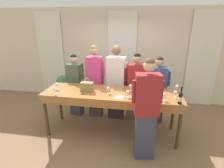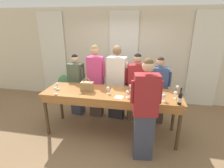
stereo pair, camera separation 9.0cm
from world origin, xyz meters
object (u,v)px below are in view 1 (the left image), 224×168
wine_glass_front_left (108,89)px  guest_pink_top (95,81)px  wine_glass_back_right (156,95)px  wine_glass_near_host (175,93)px  wine_glass_center_mid (128,92)px  tasting_bar (111,96)px  wine_bottle (180,98)px  host_pouring (146,111)px  wine_glass_front_mid (164,96)px  wine_glass_center_right (148,91)px  guest_striped_shirt (136,88)px  guest_navy_coat (157,90)px  wine_glass_front_right (55,89)px  wine_glass_back_mid (131,86)px  wine_glass_back_left (57,85)px  guest_cream_sweater (116,83)px  potted_plant (63,86)px  wine_glass_by_bottle (177,87)px  wine_glass_center_left (136,91)px  guest_olive_jacket (76,85)px

wine_glass_front_left → guest_pink_top: guest_pink_top is taller
wine_glass_back_right → wine_glass_near_host: (0.37, 0.19, -0.00)m
guest_pink_top → wine_glass_center_mid: bearing=-45.1°
wine_glass_center_mid → tasting_bar: bearing=153.2°
wine_bottle → host_pouring: host_pouring is taller
wine_glass_front_mid → wine_glass_center_right: 0.35m
guest_striped_shirt → guest_navy_coat: (0.52, 0.00, -0.03)m
wine_glass_front_left → guest_pink_top: 0.92m
wine_glass_front_right → wine_glass_back_right: same height
guest_pink_top → wine_glass_back_mid: bearing=-29.8°
wine_glass_center_mid → guest_striped_shirt: 0.94m
guest_striped_shirt → wine_glass_front_left: bearing=-124.7°
tasting_bar → wine_bottle: bearing=-13.4°
wine_glass_center_right → wine_glass_back_left: same height
guest_cream_sweater → potted_plant: bearing=155.5°
wine_glass_front_mid → wine_glass_back_left: bearing=174.7°
wine_bottle → wine_glass_front_right: (-2.42, 0.03, -0.02)m
host_pouring → wine_glass_front_left: bearing=143.1°
wine_glass_back_mid → wine_glass_near_host: size_ratio=1.00×
wine_glass_center_mid → wine_glass_back_right: 0.54m
wine_glass_front_right → wine_glass_back_left: same height
wine_glass_by_bottle → wine_glass_center_right: bearing=-151.1°
wine_glass_center_mid → wine_glass_back_mid: same height
wine_glass_center_right → guest_pink_top: (-1.30, 0.75, -0.12)m
wine_glass_back_left → host_pouring: 2.02m
wine_bottle → wine_glass_by_bottle: wine_bottle is taller
wine_glass_center_mid → wine_glass_near_host: same height
wine_glass_front_mid → wine_glass_center_left: 0.54m
wine_glass_back_mid → guest_olive_jacket: (-1.46, 0.53, -0.26)m
wine_glass_center_right → wine_glass_back_left: (-1.96, 0.01, -0.00)m
wine_glass_back_left → wine_glass_back_right: bearing=-5.8°
wine_glass_front_mid → wine_glass_back_mid: (-0.65, 0.42, 0.00)m
potted_plant → wine_glass_center_mid: bearing=-38.3°
potted_plant → wine_glass_center_left: bearing=-34.6°
wine_glass_front_mid → wine_glass_near_host: bearing=37.8°
wine_glass_front_mid → wine_glass_front_right: same height
guest_olive_jacket → host_pouring: bearing=-37.2°
guest_striped_shirt → host_pouring: bearing=-80.3°
wine_glass_center_right → wine_glass_back_mid: bearing=149.7°
wine_glass_front_mid → wine_glass_front_right: size_ratio=1.00×
guest_navy_coat → host_pouring: 1.39m
wine_glass_back_mid → host_pouring: bearing=-68.3°
wine_glass_back_left → wine_glass_back_mid: (1.59, 0.21, 0.00)m
wine_glass_back_mid → wine_glass_back_left: bearing=-172.6°
wine_glass_center_right → wine_glass_back_left: bearing=179.8°
wine_glass_back_mid → guest_cream_sweater: size_ratio=0.08×
wine_bottle → wine_glass_back_mid: 1.05m
guest_cream_sweater → guest_striped_shirt: 0.49m
wine_glass_near_host → guest_cream_sweater: bearing=148.9°
wine_glass_center_right → potted_plant: (-2.61, 1.59, -0.63)m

